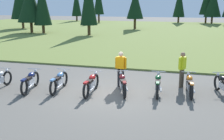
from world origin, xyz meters
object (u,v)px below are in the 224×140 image
at_px(motorcycle_maroon, 123,83).
at_px(motorcycle_black, 224,85).
at_px(rider_near_row_end, 121,67).
at_px(motorcycle_british_green, 158,84).
at_px(motorcycle_navy, 30,81).
at_px(motorcycle_orange, 190,85).
at_px(motorcycle_sky_blue, 59,81).
at_px(motorcycle_red, 91,84).
at_px(rider_checking_bike, 182,68).

xyz_separation_m(motorcycle_maroon, motorcycle_black, (4.23, 0.91, 0.00)).
relative_size(motorcycle_maroon, rider_near_row_end, 1.20).
bearing_deg(motorcycle_british_green, motorcycle_navy, -169.25).
distance_m(motorcycle_navy, motorcycle_orange, 7.04).
xyz_separation_m(motorcycle_sky_blue, motorcycle_red, (1.54, -0.00, 0.00)).
relative_size(motorcycle_red, motorcycle_maroon, 1.05).
distance_m(motorcycle_british_green, motorcycle_orange, 1.35).
xyz_separation_m(motorcycle_maroon, motorcycle_orange, (2.82, 0.59, 0.00)).
height_order(motorcycle_navy, motorcycle_red, same).
relative_size(motorcycle_british_green, motorcycle_black, 1.03).
bearing_deg(motorcycle_british_green, motorcycle_black, 11.96).
xyz_separation_m(motorcycle_red, rider_checking_bike, (3.75, 1.99, 0.51)).
bearing_deg(motorcycle_sky_blue, motorcycle_maroon, 7.93).
height_order(motorcycle_maroon, motorcycle_orange, same).
distance_m(motorcycle_sky_blue, motorcycle_red, 1.54).
distance_m(motorcycle_red, motorcycle_orange, 4.24).
xyz_separation_m(motorcycle_british_green, rider_near_row_end, (-1.81, 0.60, 0.51)).
relative_size(motorcycle_sky_blue, rider_checking_bike, 1.26).
xyz_separation_m(motorcycle_maroon, rider_checking_bike, (2.45, 1.59, 0.51)).
bearing_deg(motorcycle_red, rider_checking_bike, 27.88).
bearing_deg(motorcycle_navy, motorcycle_british_green, 10.75).
bearing_deg(motorcycle_maroon, rider_near_row_end, 108.57).
height_order(motorcycle_black, rider_near_row_end, rider_near_row_end).
bearing_deg(rider_checking_bike, motorcycle_red, -152.12).
xyz_separation_m(motorcycle_orange, rider_checking_bike, (-0.37, 1.00, 0.51)).
distance_m(motorcycle_maroon, motorcycle_british_green, 1.53).
bearing_deg(motorcycle_navy, motorcycle_sky_blue, 15.08).
xyz_separation_m(motorcycle_navy, motorcycle_maroon, (4.10, 0.73, 0.00)).
height_order(motorcycle_sky_blue, motorcycle_black, same).
distance_m(motorcycle_maroon, rider_checking_bike, 2.96).
height_order(motorcycle_red, motorcycle_black, same).
xyz_separation_m(motorcycle_red, motorcycle_maroon, (1.30, 0.40, 0.00)).
bearing_deg(motorcycle_red, motorcycle_sky_blue, 179.99).
height_order(motorcycle_black, rider_checking_bike, rider_checking_bike).
relative_size(motorcycle_sky_blue, motorcycle_black, 1.03).
distance_m(motorcycle_navy, motorcycle_british_green, 5.69).
bearing_deg(rider_checking_bike, motorcycle_black, -21.01).
bearing_deg(motorcycle_navy, motorcycle_red, 6.91).
distance_m(motorcycle_navy, motorcycle_sky_blue, 1.30).
height_order(motorcycle_british_green, rider_checking_bike, rider_checking_bike).
xyz_separation_m(motorcycle_sky_blue, motorcycle_maroon, (2.84, 0.40, 0.00)).
bearing_deg(motorcycle_navy, rider_near_row_end, 23.69).
bearing_deg(rider_near_row_end, motorcycle_orange, -6.09).
relative_size(motorcycle_navy, motorcycle_black, 1.02).
distance_m(rider_checking_bike, rider_near_row_end, 2.84).
distance_m(motorcycle_sky_blue, motorcycle_maroon, 2.87).
bearing_deg(motorcycle_navy, motorcycle_maroon, 10.16).
relative_size(rider_checking_bike, rider_near_row_end, 1.00).
bearing_deg(motorcycle_black, motorcycle_british_green, -168.04).
bearing_deg(motorcycle_black, rider_near_row_end, 179.74).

